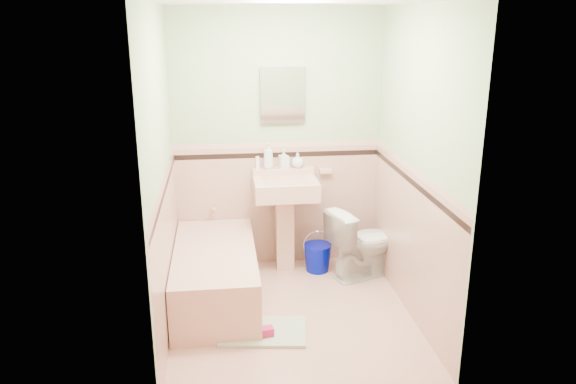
{
  "coord_description": "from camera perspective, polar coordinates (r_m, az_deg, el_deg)",
  "views": [
    {
      "loc": [
        -0.55,
        -4.21,
        2.39
      ],
      "look_at": [
        0.0,
        0.25,
        1.0
      ],
      "focal_mm": 35.18,
      "sensor_mm": 36.0,
      "label": 1
    }
  ],
  "objects": [
    {
      "name": "sink_faucet",
      "position": [
        5.44,
        -0.44,
        1.84
      ],
      "size": [
        0.02,
        0.02,
        0.1
      ],
      "primitive_type": "cylinder",
      "color": "silver",
      "rests_on": "sink"
    },
    {
      "name": "cap_front",
      "position": [
        3.38,
        2.76,
        -3.08
      ],
      "size": [
        2.0,
        0.0,
        2.0
      ],
      "primitive_type": "plane",
      "rotation": [
        -1.57,
        0.0,
        0.0
      ],
      "color": "#D8A093",
      "rests_on": "ground"
    },
    {
      "name": "toilet",
      "position": [
        5.44,
        7.59,
        -5.06
      ],
      "size": [
        0.77,
        0.6,
        0.69
      ],
      "primitive_type": "imported",
      "rotation": [
        0.0,
        0.0,
        1.94
      ],
      "color": "white",
      "rests_on": "floor"
    },
    {
      "name": "accent_right",
      "position": [
        4.65,
        12.48,
        0.94
      ],
      "size": [
        0.0,
        2.2,
        2.2
      ],
      "primitive_type": "plane",
      "rotation": [
        1.57,
        0.0,
        -1.57
      ],
      "color": "black",
      "rests_on": "ground"
    },
    {
      "name": "wainscot_back",
      "position": [
        5.62,
        -1.04,
        -1.38
      ],
      "size": [
        2.0,
        0.0,
        2.0
      ],
      "primitive_type": "plane",
      "rotation": [
        1.57,
        0.0,
        0.0
      ],
      "color": "#DAA592",
      "rests_on": "ground"
    },
    {
      "name": "wall_left",
      "position": [
        4.38,
        -12.69,
        1.69
      ],
      "size": [
        0.0,
        2.5,
        2.5
      ],
      "primitive_type": "plane",
      "rotation": [
        1.57,
        0.0,
        1.57
      ],
      "color": "#EFE1C3",
      "rests_on": "ground"
    },
    {
      "name": "shoe",
      "position": [
        4.51,
        -2.6,
        -13.96
      ],
      "size": [
        0.18,
        0.1,
        0.07
      ],
      "primitive_type": "cube",
      "rotation": [
        0.0,
        0.0,
        0.17
      ],
      "color": "#BF1E59",
      "rests_on": "bath_mat"
    },
    {
      "name": "soap_bottle_left",
      "position": [
        5.42,
        -2.0,
        3.7
      ],
      "size": [
        0.11,
        0.11,
        0.25
      ],
      "primitive_type": "imported",
      "rotation": [
        0.0,
        0.0,
        -0.15
      ],
      "color": "#B2B2B2",
      "rests_on": "sink"
    },
    {
      "name": "cap_back",
      "position": [
        5.44,
        -1.07,
        4.79
      ],
      "size": [
        2.0,
        0.0,
        2.0
      ],
      "primitive_type": "plane",
      "rotation": [
        1.57,
        0.0,
        0.0
      ],
      "color": "#D8A093",
      "rests_on": "ground"
    },
    {
      "name": "wainscot_front",
      "position": [
        3.64,
        2.63,
        -12.31
      ],
      "size": [
        2.0,
        0.0,
        2.0
      ],
      "primitive_type": "plane",
      "rotation": [
        -1.57,
        0.0,
        0.0
      ],
      "color": "#DAA592",
      "rests_on": "ground"
    },
    {
      "name": "accent_front",
      "position": [
        3.42,
        2.73,
        -4.65
      ],
      "size": [
        2.0,
        0.0,
        2.0
      ],
      "primitive_type": "plane",
      "rotation": [
        -1.57,
        0.0,
        0.0
      ],
      "color": "black",
      "rests_on": "ground"
    },
    {
      "name": "tub_faucet",
      "position": [
        5.54,
        -7.49,
        -1.46
      ],
      "size": [
        0.04,
        0.12,
        0.04
      ],
      "primitive_type": "cylinder",
      "rotation": [
        1.57,
        0.0,
        0.0
      ],
      "color": "silver",
      "rests_on": "wall_back"
    },
    {
      "name": "soap_bottle_right",
      "position": [
        5.46,
        0.98,
        3.24
      ],
      "size": [
        0.12,
        0.12,
        0.15
      ],
      "primitive_type": "imported",
      "rotation": [
        0.0,
        0.0,
        0.08
      ],
      "color": "#B2B2B2",
      "rests_on": "sink"
    },
    {
      "name": "wall_front",
      "position": [
        3.36,
        2.82,
        -2.7
      ],
      "size": [
        2.5,
        0.0,
        2.5
      ],
      "primitive_type": "plane",
      "rotation": [
        -1.57,
        0.0,
        0.0
      ],
      "color": "#EFE1C3",
      "rests_on": "ground"
    },
    {
      "name": "soap_dish",
      "position": [
        5.55,
        3.8,
        2.14
      ],
      "size": [
        0.12,
        0.07,
        0.04
      ],
      "primitive_type": "cube",
      "color": "#D29F8D",
      "rests_on": "wall_back"
    },
    {
      "name": "wall_back",
      "position": [
        5.46,
        -1.09,
        5.14
      ],
      "size": [
        2.5,
        0.0,
        2.5
      ],
      "primitive_type": "plane",
      "rotation": [
        1.57,
        0.0,
        0.0
      ],
      "color": "#EFE1C3",
      "rests_on": "ground"
    },
    {
      "name": "wall_right",
      "position": [
        4.63,
        12.79,
        2.5
      ],
      "size": [
        0.0,
        2.5,
        2.5
      ],
      "primitive_type": "plane",
      "rotation": [
        1.57,
        0.0,
        -1.57
      ],
      "color": "#EFE1C3",
      "rests_on": "ground"
    },
    {
      "name": "floor",
      "position": [
        4.87,
        0.37,
        -12.19
      ],
      "size": [
        2.2,
        2.2,
        0.0
      ],
      "primitive_type": "plane",
      "color": "#D8A08D",
      "rests_on": "ground"
    },
    {
      "name": "tube",
      "position": [
        5.42,
        -3.1,
        2.98
      ],
      "size": [
        0.04,
        0.04,
        0.12
      ],
      "primitive_type": "cylinder",
      "rotation": [
        0.0,
        0.0,
        0.25
      ],
      "color": "white",
      "rests_on": "sink"
    },
    {
      "name": "bathtub",
      "position": [
        5.03,
        -7.34,
        -8.46
      ],
      "size": [
        0.7,
        1.5,
        0.45
      ],
      "primitive_type": "cube",
      "color": "#D29F8D",
      "rests_on": "floor"
    },
    {
      "name": "cap_right",
      "position": [
        4.63,
        12.56,
        2.13
      ],
      "size": [
        0.0,
        2.2,
        2.2
      ],
      "primitive_type": "plane",
      "rotation": [
        1.57,
        0.0,
        -1.57
      ],
      "color": "#D8A093",
      "rests_on": "ground"
    },
    {
      "name": "bucket",
      "position": [
        5.58,
        3.01,
        -6.63
      ],
      "size": [
        0.34,
        0.34,
        0.27
      ],
      "primitive_type": null,
      "rotation": [
        0.0,
        0.0,
        -0.26
      ],
      "color": "#0008A5",
      "rests_on": "floor"
    },
    {
      "name": "accent_back",
      "position": [
        5.47,
        -1.07,
        3.77
      ],
      "size": [
        2.0,
        0.0,
        2.0
      ],
      "primitive_type": "plane",
      "rotation": [
        1.57,
        0.0,
        0.0
      ],
      "color": "black",
      "rests_on": "ground"
    },
    {
      "name": "accent_left",
      "position": [
        4.42,
        -12.34,
        0.07
      ],
      "size": [
        0.0,
        2.2,
        2.2
      ],
      "primitive_type": "plane",
      "rotation": [
        1.57,
        0.0,
        1.57
      ],
      "color": "black",
      "rests_on": "ground"
    },
    {
      "name": "wainscot_left",
      "position": [
        4.59,
        -12.01,
        -6.14
      ],
      "size": [
        0.0,
        2.2,
        2.2
      ],
      "primitive_type": "plane",
      "rotation": [
        1.57,
        0.0,
        1.57
      ],
      "color": "#DAA592",
      "rests_on": "ground"
    },
    {
      "name": "medicine_cabinet",
      "position": [
        5.36,
        -0.55,
        9.8
      ],
      "size": [
        0.41,
        0.04,
        0.51
      ],
      "primitive_type": "cube",
      "color": "white",
      "rests_on": "wall_back"
    },
    {
      "name": "wainscot_right",
      "position": [
        4.82,
        12.15,
        -4.99
      ],
      "size": [
        0.0,
        2.2,
        2.2
      ],
      "primitive_type": "plane",
      "rotation": [
        1.57,
        0.0,
        -1.57
      ],
      "color": "#DAA592",
      "rests_on": "ground"
    },
    {
      "name": "cap_left",
      "position": [
        4.39,
        -12.43,
        1.32
      ],
      "size": [
        0.0,
        2.2,
        2.2
      ],
      "primitive_type": "plane",
      "rotation": [
        1.57,
        0.0,
        1.57
      ],
      "color": "#D8A093",
      "rests_on": "ground"
    },
    {
      "name": "soap_bottle_mid",
      "position": [
        5.44,
        -0.43,
        3.39
      ],
      "size": [
        0.1,
        0.1,
        0.18
      ],
      "primitive_type": "imported",
      "rotation": [
        0.0,
        0.0,
        0.28
      ],
      "color": "#B2B2B2",
      "rests_on": "sink"
    },
    {
      "name": "ceiling",
      "position": [
        4.24,
        0.43,
        18.68
      ],
      "size": [
        2.2,
        2.2,
        0.0
      ],
      "primitive_type": "plane",
      "rotation": [
        3.14,
        0.0,
        0.0
      ],
      "color": "white",
      "rests_on": "ground"
    },
    {
      "name": "sink",
      "position": [
        5.45,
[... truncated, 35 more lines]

